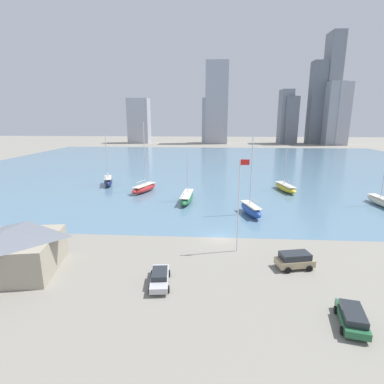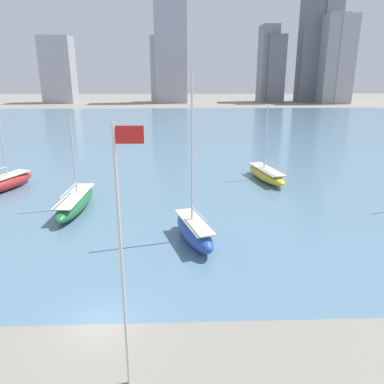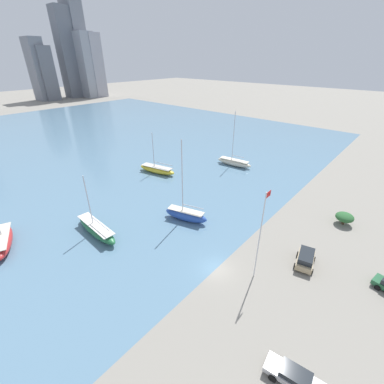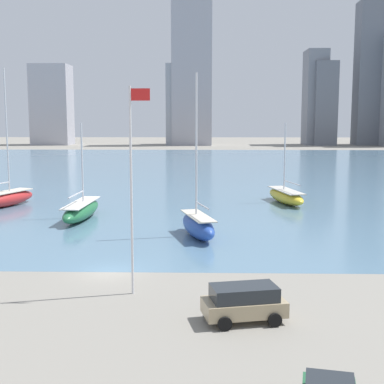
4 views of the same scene
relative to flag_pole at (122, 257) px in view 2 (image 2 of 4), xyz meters
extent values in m
plane|color=gray|center=(-2.33, 4.46, -6.72)|extent=(500.00, 500.00, 0.00)
cube|color=slate|center=(-2.33, 74.46, -6.72)|extent=(180.00, 140.00, 0.00)
cylinder|color=silver|center=(-0.05, 0.00, -0.50)|extent=(0.14, 0.14, 12.45)
cube|color=red|center=(0.57, 0.00, 5.23)|extent=(1.10, 0.03, 0.70)
cube|color=#A8A8B2|center=(-55.20, 176.63, 8.57)|extent=(14.45, 11.91, 30.59)
cube|color=#8E939E|center=(-4.75, 175.03, 8.56)|extent=(11.66, 9.26, 30.56)
cube|color=#9E9EA8|center=(-0.87, 175.83, 20.27)|extent=(15.07, 11.79, 53.98)
cube|color=slate|center=(-0.58, 179.38, 7.48)|extent=(7.94, 15.56, 28.40)
cube|color=slate|center=(46.62, 179.14, 11.29)|extent=(7.92, 12.72, 36.02)
cube|color=slate|center=(49.54, 175.83, 9.00)|extent=(8.43, 9.75, 31.45)
cube|color=slate|center=(69.20, 177.91, 20.11)|extent=(14.99, 9.41, 53.66)
cube|color=#8E939E|center=(74.57, 169.93, 13.18)|extent=(9.44, 12.74, 39.81)
cube|color=slate|center=(75.41, 179.33, 28.88)|extent=(8.48, 14.37, 71.20)
cube|color=#9E9EA8|center=(79.72, 170.47, 12.95)|extent=(8.08, 14.66, 39.34)
ellipsoid|color=yellow|center=(14.39, 34.83, -5.88)|extent=(4.53, 10.20, 1.67)
cube|color=#BCB7AD|center=(14.39, 34.83, -5.09)|extent=(3.71, 8.36, 0.10)
cube|color=#2D2D33|center=(14.39, 34.83, -6.34)|extent=(0.54, 1.77, 0.75)
cylinder|color=silver|center=(14.23, 35.56, -0.89)|extent=(0.18, 0.18, 8.30)
cylinder|color=silver|center=(14.80, 32.95, -3.94)|extent=(1.28, 5.23, 0.14)
ellipsoid|color=#B72828|center=(-19.66, 31.62, -5.83)|extent=(5.67, 9.55, 1.77)
cube|color=beige|center=(-19.66, 31.62, -5.00)|extent=(4.65, 7.83, 0.10)
cube|color=#2D2D33|center=(-19.66, 31.62, -6.32)|extent=(0.75, 1.61, 0.80)
ellipsoid|color=#284CA8|center=(3.70, 15.47, -5.72)|extent=(4.13, 8.12, 1.99)
cube|color=beige|center=(3.70, 15.47, -4.77)|extent=(3.39, 6.66, 0.10)
cube|color=#2D2D33|center=(3.70, 15.47, -6.27)|extent=(0.55, 1.41, 0.90)
cylinder|color=silver|center=(3.53, 16.04, 1.53)|extent=(0.18, 0.18, 12.50)
cylinder|color=silver|center=(4.07, 14.17, -3.62)|extent=(1.22, 3.76, 0.14)
ellipsoid|color=#236B3D|center=(-8.70, 23.76, -5.83)|extent=(2.84, 10.88, 1.78)
cube|color=silver|center=(-8.70, 23.76, -4.99)|extent=(2.33, 8.92, 0.10)
cube|color=#2D2D33|center=(-8.70, 23.76, -6.32)|extent=(0.25, 1.95, 0.80)
cylinder|color=silver|center=(-8.66, 24.56, -0.80)|extent=(0.18, 0.18, 8.27)
cylinder|color=silver|center=(-8.78, 21.97, -3.84)|extent=(0.39, 5.19, 0.14)
camera|label=1|loc=(-3.58, -37.30, 10.56)|focal=28.00mm
camera|label=2|loc=(2.46, -14.43, 7.51)|focal=35.00mm
camera|label=3|loc=(-24.00, -10.08, 18.84)|focal=24.00mm
camera|label=4|loc=(4.33, -31.26, 3.93)|focal=50.00mm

